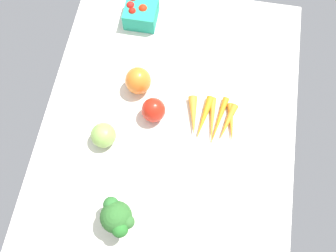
{
  "coord_description": "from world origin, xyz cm",
  "views": [
    {
      "loc": [
        -38.11,
        -6.48,
        104.22
      ],
      "look_at": [
        0.0,
        0.0,
        4.0
      ],
      "focal_mm": 38.81,
      "sensor_mm": 36.0,
      "label": 1
    }
  ],
  "objects_px": {
    "heirloom_tomato_green": "(103,135)",
    "broccoli_head": "(117,217)",
    "carrot_bunch": "(212,120)",
    "berry_basket": "(141,13)",
    "bell_pepper_orange": "(138,81)",
    "bell_pepper_red": "(154,110)"
  },
  "relations": [
    {
      "from": "berry_basket",
      "to": "bell_pepper_orange",
      "type": "bearing_deg",
      "value": -170.19
    },
    {
      "from": "bell_pepper_orange",
      "to": "broccoli_head",
      "type": "height_order",
      "value": "broccoli_head"
    },
    {
      "from": "bell_pepper_orange",
      "to": "bell_pepper_red",
      "type": "bearing_deg",
      "value": -143.55
    },
    {
      "from": "bell_pepper_orange",
      "to": "bell_pepper_red",
      "type": "relative_size",
      "value": 1.13
    },
    {
      "from": "bell_pepper_red",
      "to": "carrot_bunch",
      "type": "height_order",
      "value": "bell_pepper_red"
    },
    {
      "from": "heirloom_tomato_green",
      "to": "broccoli_head",
      "type": "xyz_separation_m",
      "value": [
        -0.22,
        -0.09,
        0.03
      ]
    },
    {
      "from": "heirloom_tomato_green",
      "to": "broccoli_head",
      "type": "bearing_deg",
      "value": -157.09
    },
    {
      "from": "broccoli_head",
      "to": "carrot_bunch",
      "type": "bearing_deg",
      "value": -32.19
    },
    {
      "from": "heirloom_tomato_green",
      "to": "broccoli_head",
      "type": "relative_size",
      "value": 0.65
    },
    {
      "from": "bell_pepper_red",
      "to": "broccoli_head",
      "type": "bearing_deg",
      "value": 173.9
    },
    {
      "from": "carrot_bunch",
      "to": "bell_pepper_orange",
      "type": "bearing_deg",
      "value": 72.46
    },
    {
      "from": "carrot_bunch",
      "to": "heirloom_tomato_green",
      "type": "bearing_deg",
      "value": 109.89
    },
    {
      "from": "berry_basket",
      "to": "broccoli_head",
      "type": "bearing_deg",
      "value": -173.75
    },
    {
      "from": "heirloom_tomato_green",
      "to": "berry_basket",
      "type": "distance_m",
      "value": 0.44
    },
    {
      "from": "bell_pepper_orange",
      "to": "bell_pepper_red",
      "type": "height_order",
      "value": "bell_pepper_orange"
    },
    {
      "from": "berry_basket",
      "to": "broccoli_head",
      "type": "relative_size",
      "value": 0.92
    },
    {
      "from": "heirloom_tomato_green",
      "to": "carrot_bunch",
      "type": "xyz_separation_m",
      "value": [
        0.11,
        -0.3,
        -0.02
      ]
    },
    {
      "from": "carrot_bunch",
      "to": "broccoli_head",
      "type": "bearing_deg",
      "value": 147.81
    },
    {
      "from": "berry_basket",
      "to": "bell_pepper_red",
      "type": "relative_size",
      "value": 1.27
    },
    {
      "from": "berry_basket",
      "to": "broccoli_head",
      "type": "distance_m",
      "value": 0.67
    },
    {
      "from": "berry_basket",
      "to": "bell_pepper_red",
      "type": "height_order",
      "value": "bell_pepper_red"
    },
    {
      "from": "broccoli_head",
      "to": "bell_pepper_red",
      "type": "bearing_deg",
      "value": -6.1
    }
  ]
}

